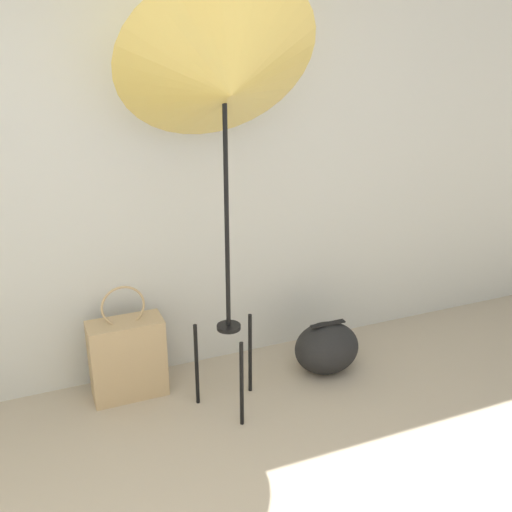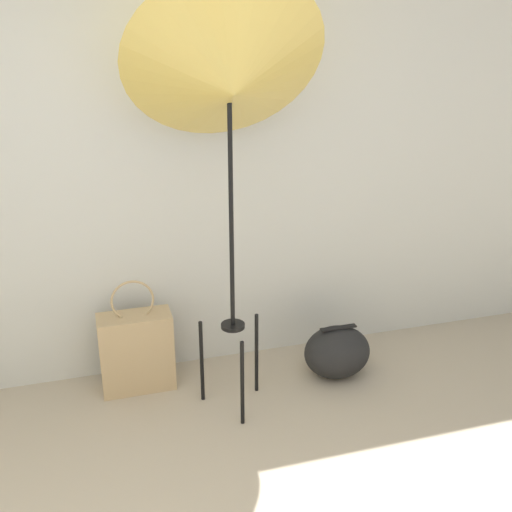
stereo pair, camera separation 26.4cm
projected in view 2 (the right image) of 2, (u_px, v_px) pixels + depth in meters
wall_back at (129, 144)px, 3.04m from camera, size 8.00×0.05×2.60m
photo_umbrella at (229, 79)px, 2.56m from camera, size 0.91×0.73×2.08m
tote_bag at (137, 351)px, 3.22m from camera, size 0.39×0.18×0.64m
duffel_bag at (337, 352)px, 3.36m from camera, size 0.38×0.30×0.31m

